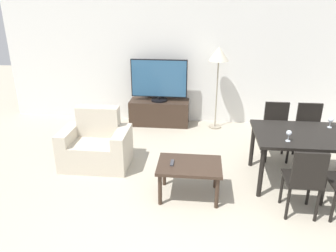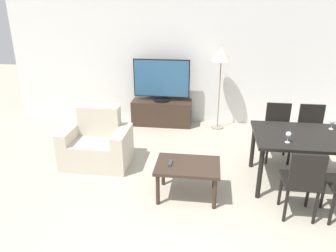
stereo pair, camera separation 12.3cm
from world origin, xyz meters
The scene contains 13 objects.
wall_back centered at (0.00, 3.97, 1.35)m, with size 7.78×0.06×2.70m.
armchair centered at (-1.51, 1.90, 0.30)m, with size 1.00×0.66×0.86m.
tv_stand centered at (-0.78, 3.68, 0.25)m, with size 1.16×0.44×0.49m.
tv centered at (-0.78, 3.68, 0.90)m, with size 1.08×0.32×0.81m.
coffee_table centered at (-0.08, 1.20, 0.40)m, with size 0.80×0.57×0.46m.
dining_table centered at (1.48, 1.69, 0.65)m, with size 1.42×0.95×0.73m.
dining_chair_near centered at (1.23, 0.92, 0.50)m, with size 0.40×0.40×0.87m.
dining_chair_far centered at (1.73, 2.47, 0.50)m, with size 0.40×0.40×0.87m.
dining_chair_far_left centered at (1.23, 2.47, 0.50)m, with size 0.40×0.40×0.87m.
floor_lamp centered at (0.33, 3.63, 1.37)m, with size 0.37×0.37×1.57m.
remote_primary centered at (-0.29, 1.19, 0.47)m, with size 0.04×0.15×0.02m.
wine_glass_left centered at (1.81, 1.96, 0.83)m, with size 0.07×0.07×0.15m.
wine_glass_center centered at (1.14, 1.43, 0.83)m, with size 0.07×0.07×0.15m.
Camera 1 is at (0.03, -2.43, 2.42)m, focal length 35.00 mm.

